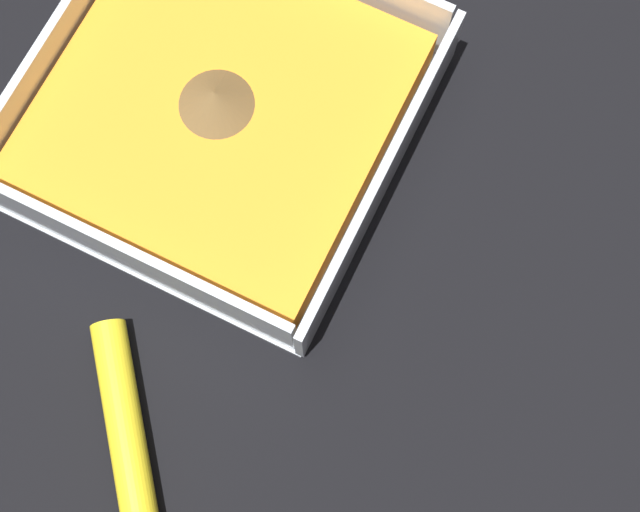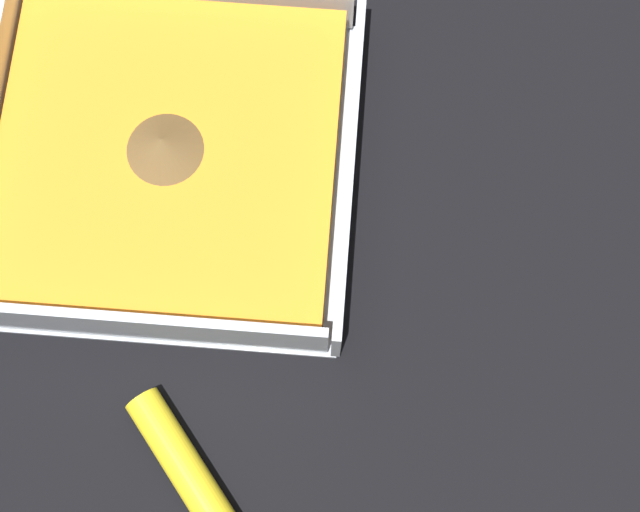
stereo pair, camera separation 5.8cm
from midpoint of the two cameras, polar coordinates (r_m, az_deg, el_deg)
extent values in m
plane|color=black|center=(0.64, -3.68, 7.62)|extent=(4.00, 4.00, 0.00)
cube|color=silver|center=(0.64, -3.46, 7.82)|extent=(0.25, 0.25, 0.01)
cube|color=silver|center=(0.65, -13.36, 13.05)|extent=(0.25, 0.01, 0.06)
cube|color=silver|center=(0.59, 6.77, 4.35)|extent=(0.25, 0.01, 0.06)
cube|color=silver|center=(0.58, -9.03, -0.81)|extent=(0.01, 0.23, 0.06)
cube|color=orange|center=(0.62, -3.57, 8.60)|extent=(0.22, 0.22, 0.03)
cone|color=brown|center=(0.60, -3.73, 9.63)|extent=(0.05, 0.05, 0.02)
cylinder|color=yellow|center=(0.59, -9.46, -12.31)|extent=(0.14, 0.12, 0.02)
camera|label=1|loc=(0.03, 92.91, -10.37)|focal=50.00mm
camera|label=2|loc=(0.03, -87.09, 10.37)|focal=50.00mm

